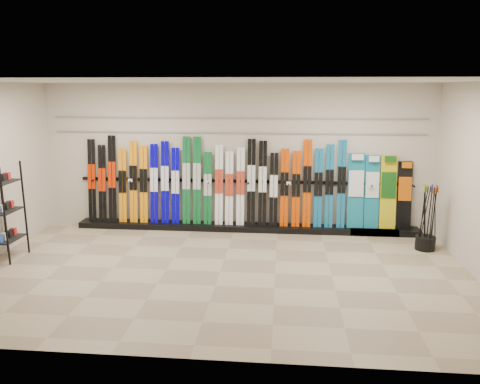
{
  "coord_description": "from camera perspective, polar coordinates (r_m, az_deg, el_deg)",
  "views": [
    {
      "loc": [
        0.98,
        -7.02,
        2.91
      ],
      "look_at": [
        0.23,
        1.0,
        1.1
      ],
      "focal_mm": 35.0,
      "sensor_mm": 36.0,
      "label": 1
    }
  ],
  "objects": [
    {
      "name": "pole_bin",
      "position": [
        9.25,
        21.64,
        -5.79
      ],
      "size": [
        0.35,
        0.35,
        0.25
      ],
      "primitive_type": "cylinder",
      "color": "black",
      "rests_on": "floor"
    },
    {
      "name": "ceiling",
      "position": [
        7.09,
        -2.66,
        13.38
      ],
      "size": [
        8.0,
        8.0,
        0.0
      ],
      "primitive_type": "plane",
      "rotation": [
        3.14,
        0.0,
        0.0
      ],
      "color": "silver",
      "rests_on": "back_wall"
    },
    {
      "name": "skis",
      "position": [
        9.66,
        -3.33,
        0.93
      ],
      "size": [
        5.37,
        0.23,
        1.81
      ],
      "color": "black",
      "rests_on": "ski_rack_base"
    },
    {
      "name": "slatwall_rail_0",
      "position": [
        9.6,
        -0.54,
        7.21
      ],
      "size": [
        7.6,
        0.02,
        0.03
      ],
      "primitive_type": "cube",
      "color": "gray",
      "rests_on": "back_wall"
    },
    {
      "name": "ski_rack_base",
      "position": [
        9.76,
        0.68,
        -4.33
      ],
      "size": [
        8.0,
        0.4,
        0.12
      ],
      "primitive_type": "cube",
      "color": "black",
      "rests_on": "floor"
    },
    {
      "name": "accessory_rack",
      "position": [
        8.93,
        -26.83,
        -2.16
      ],
      "size": [
        0.4,
        0.6,
        1.67
      ],
      "primitive_type": "cube",
      "color": "black",
      "rests_on": "floor"
    },
    {
      "name": "ski_poles",
      "position": [
        9.11,
        21.95,
        -2.91
      ],
      "size": [
        0.35,
        0.35,
        1.18
      ],
      "color": "black",
      "rests_on": "pole_bin"
    },
    {
      "name": "snowboards",
      "position": [
        9.79,
        16.56,
        -0.05
      ],
      "size": [
        1.27,
        0.23,
        1.5
      ],
      "color": "#14728C",
      "rests_on": "ski_rack_base"
    },
    {
      "name": "floor",
      "position": [
        7.66,
        -2.43,
        -9.66
      ],
      "size": [
        8.0,
        8.0,
        0.0
      ],
      "primitive_type": "plane",
      "color": "gray",
      "rests_on": "ground"
    },
    {
      "name": "slatwall_rail_1",
      "position": [
        9.57,
        -0.54,
        9.0
      ],
      "size": [
        7.6,
        0.02,
        0.03
      ],
      "primitive_type": "cube",
      "color": "gray",
      "rests_on": "back_wall"
    },
    {
      "name": "back_wall",
      "position": [
        9.68,
        -0.52,
        4.28
      ],
      "size": [
        8.0,
        0.0,
        8.0
      ],
      "primitive_type": "plane",
      "rotation": [
        1.57,
        0.0,
        0.0
      ],
      "color": "beige",
      "rests_on": "floor"
    }
  ]
}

